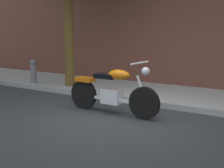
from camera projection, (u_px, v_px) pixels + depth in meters
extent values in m
plane|color=#303335|center=(117.00, 118.00, 6.48)|extent=(60.00, 60.00, 0.00)
cube|color=#9A9A9A|center=(166.00, 95.00, 8.54)|extent=(21.76, 2.45, 0.14)
cylinder|color=black|center=(144.00, 103.00, 6.35)|extent=(0.68, 0.12, 0.68)
cylinder|color=black|center=(84.00, 94.00, 7.24)|extent=(0.68, 0.12, 0.68)
cube|color=silver|center=(112.00, 96.00, 6.79)|extent=(0.45, 0.29, 0.32)
cube|color=silver|center=(112.00, 99.00, 6.80)|extent=(1.44, 0.11, 0.06)
ellipsoid|color=#D1660C|center=(119.00, 75.00, 6.60)|extent=(0.52, 0.27, 0.22)
cube|color=black|center=(105.00, 76.00, 6.81)|extent=(0.48, 0.25, 0.10)
cube|color=#D1660C|center=(85.00, 79.00, 7.15)|extent=(0.44, 0.25, 0.10)
cylinder|color=silver|center=(142.00, 89.00, 6.34)|extent=(0.27, 0.06, 0.58)
cylinder|color=silver|center=(140.00, 63.00, 6.28)|extent=(0.05, 0.70, 0.04)
sphere|color=silver|center=(146.00, 71.00, 6.23)|extent=(0.17, 0.17, 0.17)
cylinder|color=silver|center=(107.00, 98.00, 7.07)|extent=(0.80, 0.11, 0.09)
cylinder|color=brown|center=(69.00, 32.00, 9.31)|extent=(0.29, 0.29, 3.51)
cylinder|color=slate|center=(34.00, 76.00, 10.03)|extent=(0.20, 0.20, 0.75)
sphere|color=slate|center=(33.00, 62.00, 9.95)|extent=(0.19, 0.19, 0.19)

